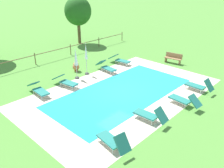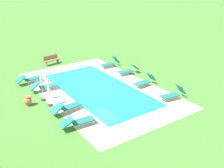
{
  "view_description": "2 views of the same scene",
  "coord_description": "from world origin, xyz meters",
  "px_view_note": "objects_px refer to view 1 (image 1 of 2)",
  "views": [
    {
      "loc": [
        -10.46,
        -9.0,
        6.98
      ],
      "look_at": [
        -0.42,
        0.5,
        0.6
      ],
      "focal_mm": 37.39,
      "sensor_mm": 36.0,
      "label": 1
    },
    {
      "loc": [
        -15.88,
        9.7,
        8.24
      ],
      "look_at": [
        -1.79,
        -0.03,
        1.03
      ],
      "focal_mm": 43.17,
      "sensor_mm": 36.0,
      "label": 2
    }
  ],
  "objects_px": {
    "sun_lounger_north_mid": "(150,115)",
    "sun_lounger_south_mid": "(184,100)",
    "sun_lounger_south_near_corner": "(39,89)",
    "sun_lounger_south_far": "(120,60)",
    "terracotta_urn_near_fence": "(76,67)",
    "wooden_bench_lawn_side": "(173,58)",
    "sun_lounger_north_near_steps": "(106,67)",
    "patio_umbrella_closed_row_mid_west": "(76,59)",
    "sun_lounger_north_end": "(199,86)",
    "sun_lounger_south_end": "(113,141)",
    "patio_umbrella_closed_row_west": "(86,54)",
    "sun_lounger_north_far": "(66,81)",
    "tree_west_mid": "(78,11)"
  },
  "relations": [
    {
      "from": "sun_lounger_north_mid",
      "to": "sun_lounger_south_near_corner",
      "type": "height_order",
      "value": "sun_lounger_north_mid"
    },
    {
      "from": "sun_lounger_north_mid",
      "to": "sun_lounger_south_far",
      "type": "bearing_deg",
      "value": 51.6
    },
    {
      "from": "sun_lounger_north_mid",
      "to": "sun_lounger_north_far",
      "type": "bearing_deg",
      "value": 93.49
    },
    {
      "from": "sun_lounger_south_far",
      "to": "patio_umbrella_closed_row_mid_west",
      "type": "distance_m",
      "value": 4.79
    },
    {
      "from": "sun_lounger_north_near_steps",
      "to": "patio_umbrella_closed_row_west",
      "type": "relative_size",
      "value": 0.82
    },
    {
      "from": "patio_umbrella_closed_row_west",
      "to": "terracotta_urn_near_fence",
      "type": "xyz_separation_m",
      "value": [
        -0.19,
        1.11,
        -1.25
      ]
    },
    {
      "from": "sun_lounger_north_mid",
      "to": "sun_lounger_north_far",
      "type": "xyz_separation_m",
      "value": [
        -0.41,
        6.79,
        -0.03
      ]
    },
    {
      "from": "patio_umbrella_closed_row_west",
      "to": "sun_lounger_south_mid",
      "type": "bearing_deg",
      "value": -85.02
    },
    {
      "from": "sun_lounger_south_mid",
      "to": "patio_umbrella_closed_row_mid_west",
      "type": "relative_size",
      "value": 0.86
    },
    {
      "from": "sun_lounger_north_mid",
      "to": "patio_umbrella_closed_row_mid_west",
      "type": "xyz_separation_m",
      "value": [
        1.0,
        7.32,
        1.14
      ]
    },
    {
      "from": "sun_lounger_north_end",
      "to": "wooden_bench_lawn_side",
      "type": "bearing_deg",
      "value": 47.17
    },
    {
      "from": "sun_lounger_north_far",
      "to": "patio_umbrella_closed_row_mid_west",
      "type": "bearing_deg",
      "value": 20.5
    },
    {
      "from": "sun_lounger_north_mid",
      "to": "patio_umbrella_closed_row_west",
      "type": "bearing_deg",
      "value": 74.48
    },
    {
      "from": "sun_lounger_south_near_corner",
      "to": "patio_umbrella_closed_row_west",
      "type": "bearing_deg",
      "value": 5.02
    },
    {
      "from": "sun_lounger_north_near_steps",
      "to": "patio_umbrella_closed_row_west",
      "type": "height_order",
      "value": "patio_umbrella_closed_row_west"
    },
    {
      "from": "sun_lounger_north_mid",
      "to": "sun_lounger_north_end",
      "type": "distance_m",
      "value": 5.21
    },
    {
      "from": "patio_umbrella_closed_row_mid_west",
      "to": "terracotta_urn_near_fence",
      "type": "relative_size",
      "value": 3.46
    },
    {
      "from": "patio_umbrella_closed_row_west",
      "to": "sun_lounger_north_mid",
      "type": "bearing_deg",
      "value": -105.52
    },
    {
      "from": "tree_west_mid",
      "to": "sun_lounger_south_mid",
      "type": "bearing_deg",
      "value": -107.56
    },
    {
      "from": "sun_lounger_north_mid",
      "to": "sun_lounger_south_far",
      "type": "height_order",
      "value": "sun_lounger_north_mid"
    },
    {
      "from": "terracotta_urn_near_fence",
      "to": "wooden_bench_lawn_side",
      "type": "bearing_deg",
      "value": -33.2
    },
    {
      "from": "sun_lounger_north_near_steps",
      "to": "sun_lounger_south_near_corner",
      "type": "xyz_separation_m",
      "value": [
        -5.91,
        0.31,
        -0.01
      ]
    },
    {
      "from": "sun_lounger_south_near_corner",
      "to": "terracotta_urn_near_fence",
      "type": "xyz_separation_m",
      "value": [
        4.25,
        1.5,
        0.01
      ]
    },
    {
      "from": "patio_umbrella_closed_row_west",
      "to": "patio_umbrella_closed_row_mid_west",
      "type": "height_order",
      "value": "patio_umbrella_closed_row_west"
    },
    {
      "from": "sun_lounger_north_end",
      "to": "sun_lounger_south_end",
      "type": "bearing_deg",
      "value": 178.35
    },
    {
      "from": "sun_lounger_south_end",
      "to": "tree_west_mid",
      "type": "xyz_separation_m",
      "value": [
        10.6,
        15.22,
        3.14
      ]
    },
    {
      "from": "sun_lounger_south_near_corner",
      "to": "sun_lounger_south_far",
      "type": "xyz_separation_m",
      "value": [
        8.01,
        0.1,
        0.0
      ]
    },
    {
      "from": "sun_lounger_north_far",
      "to": "terracotta_urn_near_fence",
      "type": "xyz_separation_m",
      "value": [
        2.29,
        1.72,
        0.01
      ]
    },
    {
      "from": "sun_lounger_north_mid",
      "to": "wooden_bench_lawn_side",
      "type": "distance_m",
      "value": 9.81
    },
    {
      "from": "sun_lounger_south_end",
      "to": "patio_umbrella_closed_row_mid_west",
      "type": "xyz_separation_m",
      "value": [
        3.9,
        7.39,
        1.14
      ]
    },
    {
      "from": "sun_lounger_south_near_corner",
      "to": "sun_lounger_south_far",
      "type": "bearing_deg",
      "value": 0.68
    },
    {
      "from": "sun_lounger_south_near_corner",
      "to": "wooden_bench_lawn_side",
      "type": "relative_size",
      "value": 1.35
    },
    {
      "from": "patio_umbrella_closed_row_west",
      "to": "sun_lounger_south_far",
      "type": "bearing_deg",
      "value": -4.69
    },
    {
      "from": "sun_lounger_south_far",
      "to": "tree_west_mid",
      "type": "distance_m",
      "value": 8.89
    },
    {
      "from": "sun_lounger_south_near_corner",
      "to": "sun_lounger_south_mid",
      "type": "bearing_deg",
      "value": -55.76
    },
    {
      "from": "patio_umbrella_closed_row_mid_west",
      "to": "sun_lounger_south_end",
      "type": "bearing_deg",
      "value": -117.84
    },
    {
      "from": "sun_lounger_north_far",
      "to": "patio_umbrella_closed_row_west",
      "type": "xyz_separation_m",
      "value": [
        2.47,
        0.62,
        1.26
      ]
    },
    {
      "from": "wooden_bench_lawn_side",
      "to": "sun_lounger_south_near_corner",
      "type": "bearing_deg",
      "value": 164.38
    },
    {
      "from": "tree_west_mid",
      "to": "sun_lounger_south_far",
      "type": "bearing_deg",
      "value": -104.38
    },
    {
      "from": "sun_lounger_north_far",
      "to": "terracotta_urn_near_fence",
      "type": "relative_size",
      "value": 3.12
    },
    {
      "from": "sun_lounger_south_end",
      "to": "terracotta_urn_near_fence",
      "type": "relative_size",
      "value": 2.8
    },
    {
      "from": "sun_lounger_north_mid",
      "to": "sun_lounger_south_end",
      "type": "relative_size",
      "value": 1.01
    },
    {
      "from": "sun_lounger_north_mid",
      "to": "sun_lounger_south_mid",
      "type": "relative_size",
      "value": 0.95
    },
    {
      "from": "sun_lounger_north_end",
      "to": "sun_lounger_south_mid",
      "type": "relative_size",
      "value": 0.92
    },
    {
      "from": "sun_lounger_north_far",
      "to": "sun_lounger_south_mid",
      "type": "bearing_deg",
      "value": -66.57
    },
    {
      "from": "terracotta_urn_near_fence",
      "to": "sun_lounger_south_near_corner",
      "type": "bearing_deg",
      "value": -160.6
    },
    {
      "from": "sun_lounger_north_near_steps",
      "to": "tree_west_mid",
      "type": "distance_m",
      "value": 9.94
    },
    {
      "from": "sun_lounger_north_mid",
      "to": "sun_lounger_north_near_steps",
      "type": "bearing_deg",
      "value": 62.26
    },
    {
      "from": "sun_lounger_south_end",
      "to": "wooden_bench_lawn_side",
      "type": "xyz_separation_m",
      "value": [
        11.93,
        3.9,
        0.07
      ]
    },
    {
      "from": "patio_umbrella_closed_row_west",
      "to": "terracotta_urn_near_fence",
      "type": "height_order",
      "value": "patio_umbrella_closed_row_west"
    }
  ]
}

